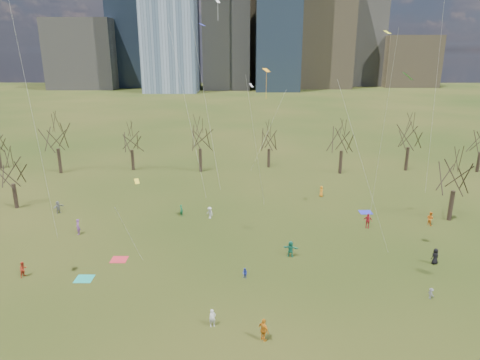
{
  "coord_description": "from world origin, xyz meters",
  "views": [
    {
      "loc": [
        0.24,
        -31.57,
        20.29
      ],
      "look_at": [
        0.0,
        12.0,
        7.0
      ],
      "focal_mm": 32.0,
      "sensor_mm": 36.0,
      "label": 1
    }
  ],
  "objects_px": {
    "blanket_navy": "(366,212)",
    "blanket_crimson": "(119,260)",
    "person_2": "(23,269)",
    "blanket_teal": "(84,279)",
    "person_1": "(212,318)",
    "person_4": "(264,330)"
  },
  "relations": [
    {
      "from": "person_4",
      "to": "blanket_teal",
      "type": "bearing_deg",
      "value": 24.07
    },
    {
      "from": "person_2",
      "to": "blanket_teal",
      "type": "bearing_deg",
      "value": -72.5
    },
    {
      "from": "blanket_teal",
      "to": "blanket_navy",
      "type": "xyz_separation_m",
      "value": [
        30.72,
        17.1,
        0.0
      ]
    },
    {
      "from": "blanket_navy",
      "to": "person_4",
      "type": "bearing_deg",
      "value": -119.43
    },
    {
      "from": "blanket_navy",
      "to": "person_1",
      "type": "height_order",
      "value": "person_1"
    },
    {
      "from": "person_1",
      "to": "person_4",
      "type": "height_order",
      "value": "person_4"
    },
    {
      "from": "blanket_teal",
      "to": "blanket_crimson",
      "type": "xyz_separation_m",
      "value": [
        2.19,
        3.8,
        0.0
      ]
    },
    {
      "from": "person_1",
      "to": "person_4",
      "type": "bearing_deg",
      "value": -44.53
    },
    {
      "from": "blanket_navy",
      "to": "person_2",
      "type": "relative_size",
      "value": 1.05
    },
    {
      "from": "blanket_teal",
      "to": "blanket_navy",
      "type": "relative_size",
      "value": 1.0
    },
    {
      "from": "blanket_teal",
      "to": "person_4",
      "type": "relative_size",
      "value": 0.89
    },
    {
      "from": "blanket_crimson",
      "to": "person_2",
      "type": "height_order",
      "value": "person_2"
    },
    {
      "from": "blanket_navy",
      "to": "blanket_crimson",
      "type": "distance_m",
      "value": 31.48
    },
    {
      "from": "person_4",
      "to": "blanket_crimson",
      "type": "bearing_deg",
      "value": 10.56
    },
    {
      "from": "blanket_navy",
      "to": "blanket_teal",
      "type": "bearing_deg",
      "value": -150.9
    },
    {
      "from": "blanket_navy",
      "to": "person_1",
      "type": "xyz_separation_m",
      "value": [
        -18.37,
        -24.07,
        0.7
      ]
    },
    {
      "from": "blanket_teal",
      "to": "person_2",
      "type": "xyz_separation_m",
      "value": [
        -5.75,
        0.41,
        0.74
      ]
    },
    {
      "from": "person_4",
      "to": "person_1",
      "type": "bearing_deg",
      "value": 28.39
    },
    {
      "from": "blanket_teal",
      "to": "person_4",
      "type": "bearing_deg",
      "value": -28.17
    },
    {
      "from": "blanket_teal",
      "to": "person_4",
      "type": "xyz_separation_m",
      "value": [
        16.18,
        -8.67,
        0.88
      ]
    },
    {
      "from": "blanket_crimson",
      "to": "person_1",
      "type": "xyz_separation_m",
      "value": [
        10.17,
        -10.77,
        0.7
      ]
    },
    {
      "from": "blanket_crimson",
      "to": "person_4",
      "type": "height_order",
      "value": "person_4"
    }
  ]
}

